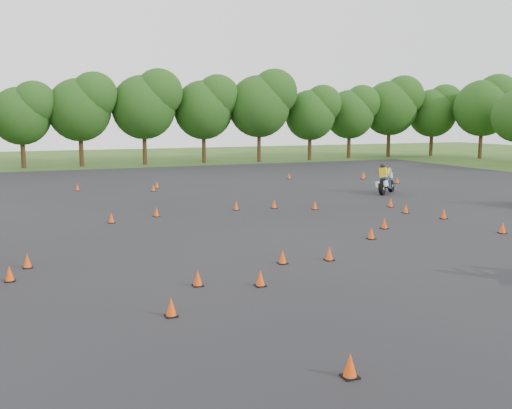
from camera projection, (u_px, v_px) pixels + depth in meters
The scene contains 5 objects.
ground at pixel (299, 254), 20.29m from camera, with size 140.00×140.00×0.00m, color #2D5119.
asphalt_pad at pixel (239, 224), 25.77m from camera, with size 62.00×62.00×0.00m, color black.
treeline at pixel (172, 120), 53.11m from camera, with size 87.11×32.46×10.33m.
traffic_cones at pixel (226, 219), 25.75m from camera, with size 35.92×32.71×0.45m.
rider_yellow at pixel (388, 178), 36.02m from camera, with size 2.50×0.77×1.93m, color gold, non-canonical shape.
Camera 1 is at (-8.94, -17.72, 4.81)m, focal length 40.00 mm.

